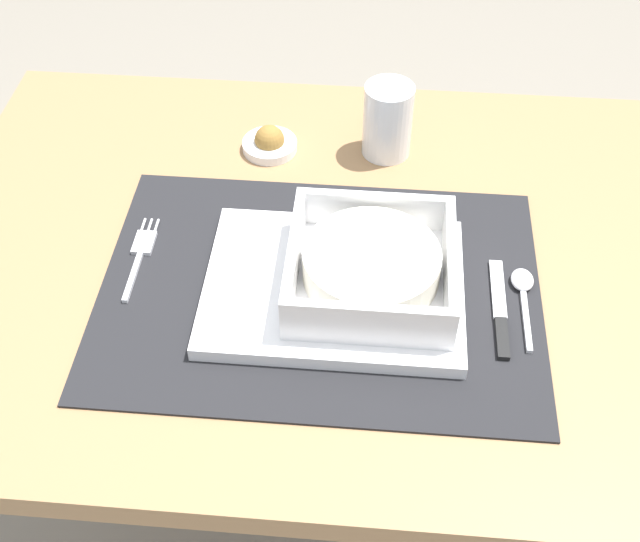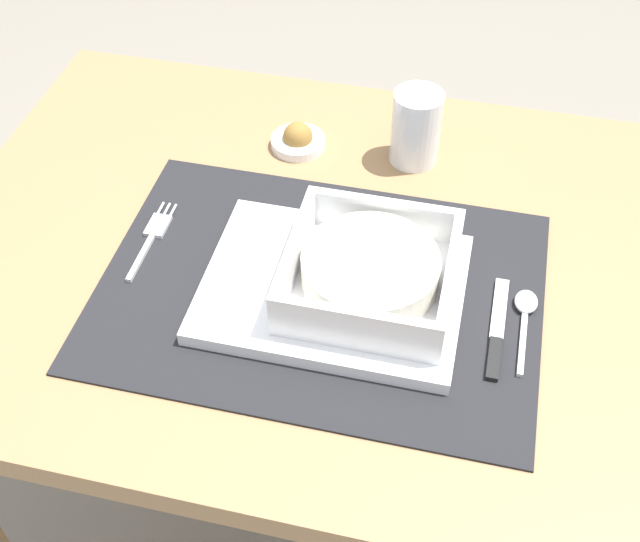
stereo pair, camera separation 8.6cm
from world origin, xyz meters
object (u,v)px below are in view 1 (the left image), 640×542
at_px(fork, 141,252).
at_px(spoon, 523,288).
at_px(condiment_saucer, 270,143).
at_px(dining_table, 344,323).
at_px(butter_knife, 500,314).
at_px(porridge_bowl, 371,267).
at_px(drinking_glass, 387,124).

xyz_separation_m(fork, spoon, (0.41, -0.02, 0.00)).
distance_m(fork, spoon, 0.42).
relative_size(fork, condiment_saucer, 1.85).
relative_size(dining_table, butter_knife, 7.04).
height_order(porridge_bowl, spoon, porridge_bowl).
bearing_deg(condiment_saucer, butter_knife, -43.53).
bearing_deg(dining_table, drinking_glass, 78.26).
distance_m(dining_table, porridge_bowl, 0.18).
distance_m(dining_table, condiment_saucer, 0.24).
height_order(butter_knife, drinking_glass, drinking_glass).
bearing_deg(drinking_glass, porridge_bowl, -92.22).
distance_m(fork, drinking_glass, 0.34).
xyz_separation_m(dining_table, butter_knife, (0.16, -0.08, 0.13)).
xyz_separation_m(butter_knife, condiment_saucer, (-0.27, 0.26, 0.00)).
bearing_deg(fork, condiment_saucer, 63.83).
height_order(dining_table, porridge_bowl, porridge_bowl).
height_order(spoon, drinking_glass, drinking_glass).
distance_m(dining_table, spoon, 0.23).
bearing_deg(drinking_glass, condiment_saucer, -176.52).
bearing_deg(butter_knife, drinking_glass, 115.75).
bearing_deg(dining_table, spoon, -13.41).
relative_size(fork, spoon, 1.14).
distance_m(dining_table, fork, 0.26).
bearing_deg(condiment_saucer, drinking_glass, 3.48).
height_order(dining_table, fork, fork).
xyz_separation_m(porridge_bowl, spoon, (0.16, 0.02, -0.03)).
distance_m(fork, butter_knife, 0.39).
bearing_deg(butter_knife, condiment_saucer, 137.03).
bearing_deg(dining_table, condiment_saucer, 121.48).
bearing_deg(drinking_glass, dining_table, -101.74).
bearing_deg(porridge_bowl, dining_table, 115.13).
relative_size(porridge_bowl, drinking_glass, 1.79).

